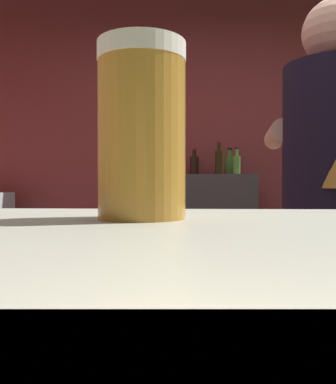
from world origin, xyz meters
TOP-DOWN VIEW (x-y plane):
  - wall_back at (0.00, 2.20)m, footprint 5.20×0.10m
  - prep_counter at (0.35, 0.58)m, footprint 2.10×0.60m
  - back_shelf at (-0.17, 1.92)m, footprint 0.82×0.36m
  - bartender at (0.22, 0.12)m, footprint 0.45×0.53m
  - mixing_bowl at (-0.41, 0.62)m, footprint 0.21×0.21m
  - pint_glass_near at (-0.31, -0.93)m, footprint 0.08×0.08m
  - bottle_soy at (0.05, 1.99)m, footprint 0.07×0.07m
  - bottle_olive_oil at (-0.23, 2.01)m, footprint 0.07×0.07m
  - bottle_hot_sauce at (0.09, 1.83)m, footprint 0.06×0.06m
  - bottle_vinegar at (-0.04, 1.84)m, footprint 0.06×0.06m

SIDE VIEW (x-z plane):
  - prep_counter at x=0.35m, z-range 0.00..0.88m
  - back_shelf at x=-0.17m, z-range 0.00..1.20m
  - mixing_bowl at x=-0.41m, z-range 0.88..0.94m
  - bartender at x=0.22m, z-range 0.14..1.88m
  - pint_glass_near at x=-0.31m, z-range 1.09..1.25m
  - bottle_hot_sauce at x=0.09m, z-range 1.18..1.37m
  - bottle_soy at x=0.05m, z-range 1.17..1.38m
  - bottle_olive_oil at x=-0.23m, z-range 1.17..1.39m
  - bottle_vinegar at x=-0.04m, z-range 1.17..1.42m
  - wall_back at x=0.00m, z-range 0.00..2.70m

